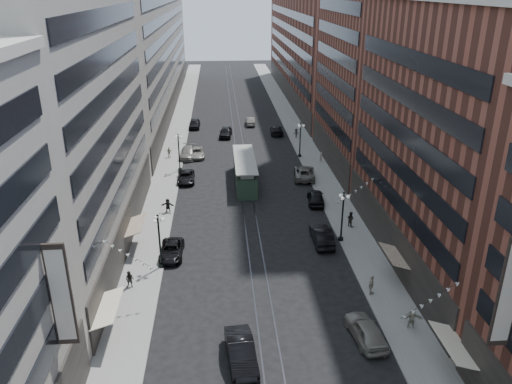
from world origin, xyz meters
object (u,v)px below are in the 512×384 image
object	(u,v)px
car_8	(188,153)
car_extra_0	(196,153)
pedestrian_2	(130,279)
pedestrian_9	(296,133)
pedestrian_6	(169,152)
car_extra_1	(316,197)
car_11	(304,173)
pedestrian_7	(351,219)
car_4	(366,330)
car_10	(322,236)
car_14	(250,121)
pedestrian_extra_0	(412,318)
pedestrian_4	(371,285)
car_13	(226,132)
lamppost_sw_far	(159,239)
pedestrian_8	(321,157)
streetcar	(245,172)
pedestrian_5	(168,205)
lamppost_se_far	(342,215)
car_7	(186,177)
car_5	(241,352)
car_2	(172,250)
car_12	(277,130)
car_9	(194,124)

from	to	relation	value
car_8	car_extra_0	world-z (taller)	car_8
pedestrian_2	pedestrian_9	world-z (taller)	pedestrian_9
pedestrian_6	car_extra_1	bearing A→B (deg)	151.42
car_11	pedestrian_7	world-z (taller)	pedestrian_7
car_4	car_10	bearing A→B (deg)	-95.94
car_14	pedestrian_extra_0	world-z (taller)	pedestrian_extra_0
car_14	pedestrian_6	world-z (taller)	pedestrian_6
pedestrian_9	car_extra_1	bearing A→B (deg)	-75.16
pedestrian_4	pedestrian_7	world-z (taller)	pedestrian_4
car_13	car_extra_1	size ratio (longest dim) A/B	1.07
lamppost_sw_far	pedestrian_8	bearing A→B (deg)	53.92
car_4	pedestrian_4	size ratio (longest dim) A/B	2.75
pedestrian_8	car_extra_0	bearing A→B (deg)	-41.65
streetcar	car_4	distance (m)	34.31
pedestrian_5	car_8	bearing A→B (deg)	97.06
car_13	car_extra_0	world-z (taller)	car_13
car_11	car_extra_0	size ratio (longest dim) A/B	1.20
lamppost_se_far	car_7	xyz separation A→B (m)	(-17.28, 18.72, -2.40)
car_5	car_7	xyz separation A→B (m)	(-5.88, 36.30, -0.20)
streetcar	car_extra_1	size ratio (longest dim) A/B	2.65
lamppost_sw_far	car_11	distance (m)	28.89
car_11	streetcar	bearing A→B (deg)	14.64
pedestrian_4	pedestrian_extra_0	distance (m)	5.10
pedestrian_7	pedestrian_8	bearing A→B (deg)	-39.41
car_extra_1	car_10	bearing A→B (deg)	88.92
car_14	pedestrian_9	distance (m)	12.31
car_2	car_extra_0	xyz separation A→B (m)	(1.39, 31.28, 0.02)
pedestrian_7	car_13	bearing A→B (deg)	-17.34
pedestrian_2	car_11	bearing A→B (deg)	63.27
pedestrian_7	car_14	bearing A→B (deg)	-26.48
car_2	pedestrian_4	bearing A→B (deg)	-23.44
car_12	car_extra_0	world-z (taller)	car_12
car_4	pedestrian_7	distance (m)	19.32
streetcar	car_11	world-z (taller)	streetcar
car_10	pedestrian_extra_0	distance (m)	15.13
car_7	pedestrian_7	distance (m)	24.61
car_14	pedestrian_9	size ratio (longest dim) A/B	2.81
car_9	car_14	distance (m)	10.81
pedestrian_9	pedestrian_2	bearing A→B (deg)	-96.94
lamppost_sw_far	car_10	bearing A→B (deg)	13.00
car_9	car_5	bearing A→B (deg)	-83.39
lamppost_sw_far	car_extra_0	size ratio (longest dim) A/B	1.11
car_2	pedestrian_6	size ratio (longest dim) A/B	3.01
pedestrian_9	car_extra_0	distance (m)	19.48
car_4	pedestrian_2	size ratio (longest dim) A/B	3.13
car_11	pedestrian_6	distance (m)	22.19
pedestrian_extra_0	pedestrian_2	bearing A→B (deg)	165.32
car_13	pedestrian_9	size ratio (longest dim) A/B	3.19
car_13	car_extra_1	bearing A→B (deg)	-64.49
pedestrian_4	car_9	size ratio (longest dim) A/B	0.37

